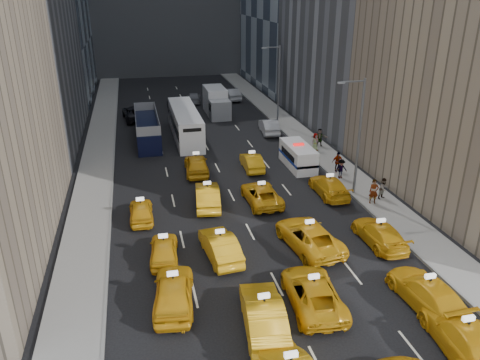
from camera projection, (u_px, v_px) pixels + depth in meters
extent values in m
plane|color=black|center=(288.00, 307.00, 23.70)|extent=(160.00, 160.00, 0.00)
cube|color=gray|center=(98.00, 157.00, 43.99)|extent=(3.00, 90.00, 0.15)
cube|color=gray|center=(308.00, 142.00, 48.32)|extent=(3.00, 90.00, 0.15)
cube|color=slate|center=(114.00, 156.00, 44.28)|extent=(0.15, 90.00, 0.18)
cube|color=slate|center=(295.00, 143.00, 48.02)|extent=(0.15, 90.00, 0.18)
cylinder|color=#595B60|center=(359.00, 139.00, 34.68)|extent=(0.20, 0.20, 9.00)
cylinder|color=#595B60|center=(353.00, 82.00, 32.84)|extent=(1.80, 0.12, 0.12)
cube|color=slate|center=(341.00, 83.00, 32.67)|extent=(0.50, 0.22, 0.12)
cylinder|color=#595B60|center=(279.00, 86.00, 52.66)|extent=(0.20, 0.20, 9.00)
cylinder|color=#595B60|center=(272.00, 47.00, 50.82)|extent=(1.80, 0.12, 0.12)
cube|color=slate|center=(264.00, 48.00, 50.65)|extent=(0.50, 0.22, 0.12)
imported|color=orange|center=(464.00, 337.00, 20.55)|extent=(2.77, 5.57, 1.55)
imported|color=orange|center=(174.00, 291.00, 23.50)|extent=(2.59, 5.12, 1.67)
imported|color=orange|center=(263.00, 315.00, 21.84)|extent=(2.35, 5.26, 1.68)
imported|color=orange|center=(313.00, 292.00, 23.59)|extent=(2.81, 5.44, 1.47)
imported|color=orange|center=(427.00, 292.00, 23.54)|extent=(2.35, 5.30, 1.51)
imported|color=orange|center=(164.00, 249.00, 27.52)|extent=(1.97, 4.15, 1.37)
imported|color=orange|center=(220.00, 246.00, 27.74)|extent=(2.08, 4.77, 1.53)
imported|color=orange|center=(309.00, 236.00, 28.77)|extent=(3.31, 5.94, 1.57)
imported|color=orange|center=(379.00, 233.00, 29.24)|extent=(2.01, 4.85, 1.40)
imported|color=orange|center=(141.00, 211.00, 32.22)|extent=(1.63, 3.99, 1.36)
imported|color=orange|center=(207.00, 196.00, 34.23)|extent=(2.24, 5.02, 1.60)
imported|color=orange|center=(261.00, 194.00, 34.75)|extent=(2.39, 5.04, 1.39)
imported|color=orange|center=(329.00, 186.00, 36.06)|extent=(2.06, 4.93, 1.42)
imported|color=orange|center=(196.00, 164.00, 40.16)|extent=(2.20, 4.91, 1.64)
imported|color=orange|center=(252.00, 162.00, 41.11)|extent=(1.60, 4.27, 1.39)
cube|color=white|center=(298.00, 156.00, 41.55)|extent=(2.13, 5.16, 2.04)
cylinder|color=black|center=(295.00, 170.00, 40.14)|extent=(0.28, 0.81, 0.81)
cylinder|color=black|center=(313.00, 168.00, 40.47)|extent=(0.28, 0.81, 0.81)
cylinder|color=black|center=(283.00, 157.00, 43.09)|extent=(0.28, 0.81, 0.81)
cylinder|color=black|center=(300.00, 156.00, 43.43)|extent=(0.28, 0.81, 0.81)
cube|color=navy|center=(298.00, 157.00, 41.60)|extent=(2.16, 5.16, 0.23)
cube|color=red|center=(299.00, 144.00, 41.13)|extent=(0.94, 0.36, 0.15)
cube|color=black|center=(147.00, 128.00, 48.27)|extent=(2.47, 10.06, 2.91)
cylinder|color=black|center=(139.00, 149.00, 44.72)|extent=(0.28, 1.10, 1.10)
cylinder|color=black|center=(160.00, 148.00, 45.13)|extent=(0.28, 1.10, 1.10)
cylinder|color=black|center=(137.00, 126.00, 52.11)|extent=(0.28, 1.10, 1.10)
cylinder|color=black|center=(155.00, 125.00, 52.52)|extent=(0.28, 1.10, 1.10)
cube|color=white|center=(185.00, 123.00, 49.42)|extent=(2.73, 11.94, 3.07)
cylinder|color=black|center=(181.00, 148.00, 45.04)|extent=(0.28, 1.10, 1.10)
cylinder|color=black|center=(203.00, 146.00, 45.49)|extent=(0.28, 1.10, 1.10)
cylinder|color=black|center=(171.00, 121.00, 54.11)|extent=(0.28, 1.10, 1.10)
cylinder|color=black|center=(190.00, 120.00, 54.56)|extent=(0.28, 1.10, 1.10)
cube|color=silver|center=(216.00, 102.00, 58.23)|extent=(2.94, 7.24, 3.24)
cylinder|color=black|center=(212.00, 116.00, 56.05)|extent=(0.28, 1.10, 1.10)
cylinder|color=black|center=(229.00, 115.00, 56.49)|extent=(0.28, 1.10, 1.10)
cylinder|color=black|center=(205.00, 106.00, 60.80)|extent=(0.28, 1.10, 1.10)
cylinder|color=black|center=(221.00, 105.00, 61.24)|extent=(0.28, 1.10, 1.10)
imported|color=#B2B4BA|center=(269.00, 126.00, 51.12)|extent=(2.13, 4.89, 1.56)
imported|color=black|center=(136.00, 113.00, 56.32)|extent=(3.44, 6.28, 1.67)
imported|color=gray|center=(194.00, 98.00, 64.58)|extent=(2.34, 4.75, 1.33)
imported|color=black|center=(174.00, 104.00, 60.93)|extent=(1.86, 4.22, 1.42)
imported|color=#939499|center=(231.00, 94.00, 66.02)|extent=(2.04, 5.06, 1.64)
imported|color=gray|center=(374.00, 192.00, 34.23)|extent=(0.78, 0.61, 1.87)
imported|color=gray|center=(384.00, 188.00, 35.06)|extent=(0.89, 0.70, 1.62)
imported|color=gray|center=(341.00, 169.00, 38.78)|extent=(1.11, 0.55, 1.65)
imported|color=gray|center=(338.00, 162.00, 40.19)|extent=(1.07, 0.57, 1.75)
imported|color=gray|center=(315.00, 142.00, 45.33)|extent=(0.92, 0.64, 1.72)
imported|color=gray|center=(320.00, 137.00, 46.58)|extent=(1.71, 0.93, 1.77)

